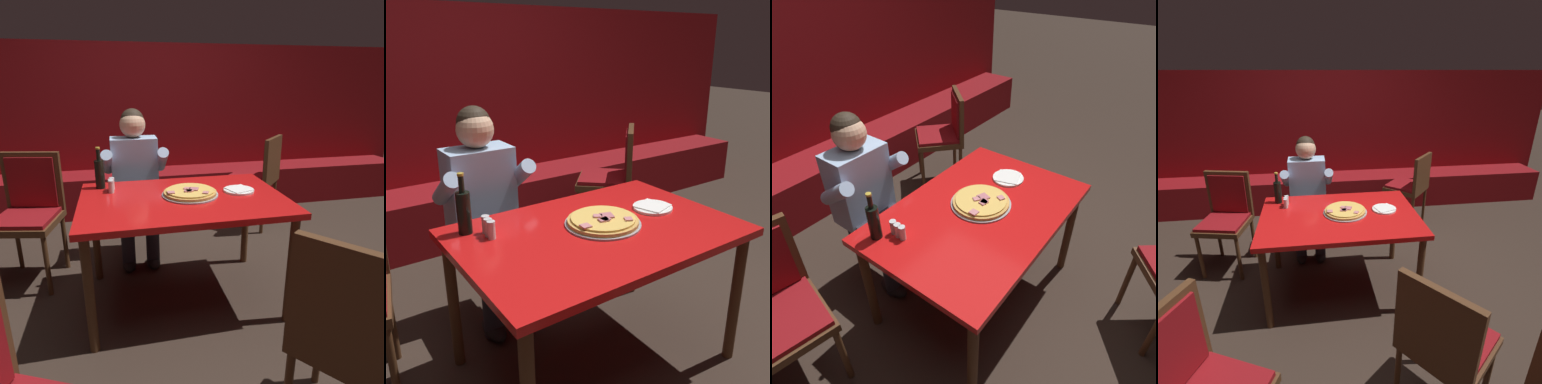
# 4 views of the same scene
# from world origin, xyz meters

# --- Properties ---
(ground_plane) EXTENTS (24.00, 24.00, 0.00)m
(ground_plane) POSITION_xyz_m (0.00, 0.00, 0.00)
(ground_plane) COLOR #33261E
(booth_wall_panel) EXTENTS (6.80, 0.16, 1.90)m
(booth_wall_panel) POSITION_xyz_m (0.00, 2.18, 0.95)
(booth_wall_panel) COLOR maroon
(booth_wall_panel) RESTS_ON ground_plane
(booth_bench) EXTENTS (6.46, 0.48, 0.46)m
(booth_bench) POSITION_xyz_m (0.00, 1.86, 0.23)
(booth_bench) COLOR maroon
(booth_bench) RESTS_ON ground_plane
(main_dining_table) EXTENTS (1.33, 0.90, 0.76)m
(main_dining_table) POSITION_xyz_m (0.00, 0.00, 0.68)
(main_dining_table) COLOR #4C2D19
(main_dining_table) RESTS_ON ground_plane
(pizza) EXTENTS (0.37, 0.37, 0.05)m
(pizza) POSITION_xyz_m (0.05, 0.02, 0.78)
(pizza) COLOR #9E9EA3
(pizza) RESTS_ON main_dining_table
(plate_white_paper) EXTENTS (0.21, 0.21, 0.02)m
(plate_white_paper) POSITION_xyz_m (0.40, 0.03, 0.77)
(plate_white_paper) COLOR white
(plate_white_paper) RESTS_ON main_dining_table
(beer_bottle) EXTENTS (0.07, 0.07, 0.29)m
(beer_bottle) POSITION_xyz_m (-0.53, 0.32, 0.87)
(beer_bottle) COLOR black
(beer_bottle) RESTS_ON main_dining_table
(shaker_parmesan) EXTENTS (0.04, 0.04, 0.09)m
(shaker_parmesan) POSITION_xyz_m (-0.45, 0.26, 0.80)
(shaker_parmesan) COLOR silver
(shaker_parmesan) RESTS_ON main_dining_table
(shaker_red_pepper_flakes) EXTENTS (0.04, 0.04, 0.09)m
(shaker_red_pepper_flakes) POSITION_xyz_m (-0.46, 0.22, 0.80)
(shaker_red_pepper_flakes) COLOR silver
(shaker_red_pepper_flakes) RESTS_ON main_dining_table
(shaker_oregano) EXTENTS (0.04, 0.04, 0.09)m
(shaker_oregano) POSITION_xyz_m (-0.46, 0.19, 0.80)
(shaker_oregano) COLOR silver
(shaker_oregano) RESTS_ON main_dining_table
(diner_seated_blue_shirt) EXTENTS (0.53, 0.53, 1.27)m
(diner_seated_blue_shirt) POSITION_xyz_m (-0.26, 0.70, 0.71)
(diner_seated_blue_shirt) COLOR black
(diner_seated_blue_shirt) RESTS_ON ground_plane
(dining_chair_near_left) EXTENTS (0.62, 0.62, 0.96)m
(dining_chair_near_left) POSITION_xyz_m (1.03, 1.11, 0.58)
(dining_chair_near_left) COLOR #4C2D19
(dining_chair_near_left) RESTS_ON ground_plane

